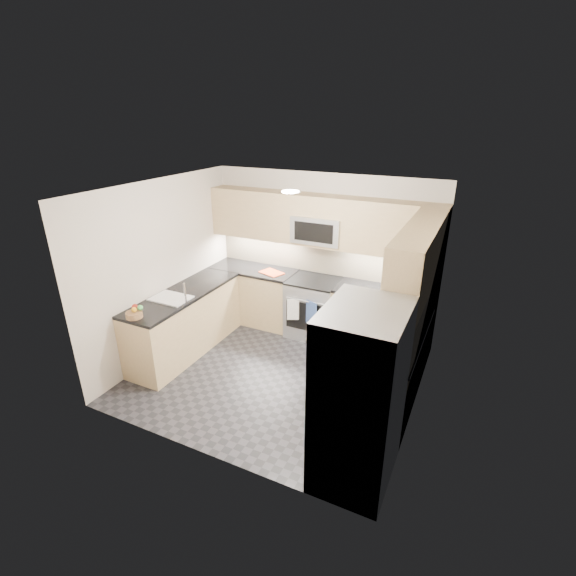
{
  "coord_description": "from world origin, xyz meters",
  "views": [
    {
      "loc": [
        2.21,
        -4.24,
        3.31
      ],
      "look_at": [
        0.0,
        0.35,
        1.15
      ],
      "focal_mm": 26.0,
      "sensor_mm": 36.0,
      "label": 1
    }
  ],
  "objects_px": {
    "gas_range": "(313,308)",
    "refrigerator": "(360,398)",
    "cutting_board": "(272,273)",
    "microwave": "(319,229)",
    "utensil_bowl": "(413,290)",
    "fruit_basket": "(134,315)"
  },
  "relations": [
    {
      "from": "gas_range",
      "to": "cutting_board",
      "type": "xyz_separation_m",
      "value": [
        -0.72,
        -0.04,
        0.49
      ]
    },
    {
      "from": "gas_range",
      "to": "refrigerator",
      "type": "xyz_separation_m",
      "value": [
        1.45,
        -2.43,
        0.45
      ]
    },
    {
      "from": "gas_range",
      "to": "fruit_basket",
      "type": "xyz_separation_m",
      "value": [
        -1.53,
        -2.16,
        0.52
      ]
    },
    {
      "from": "gas_range",
      "to": "refrigerator",
      "type": "bearing_deg",
      "value": -59.12
    },
    {
      "from": "gas_range",
      "to": "cutting_board",
      "type": "relative_size",
      "value": 2.53
    },
    {
      "from": "gas_range",
      "to": "utensil_bowl",
      "type": "xyz_separation_m",
      "value": [
        1.47,
        0.03,
        0.56
      ]
    },
    {
      "from": "microwave",
      "to": "cutting_board",
      "type": "bearing_deg",
      "value": -167.39
    },
    {
      "from": "microwave",
      "to": "fruit_basket",
      "type": "relative_size",
      "value": 3.72
    },
    {
      "from": "utensil_bowl",
      "to": "cutting_board",
      "type": "height_order",
      "value": "utensil_bowl"
    },
    {
      "from": "gas_range",
      "to": "utensil_bowl",
      "type": "relative_size",
      "value": 3.34
    },
    {
      "from": "microwave",
      "to": "utensil_bowl",
      "type": "height_order",
      "value": "microwave"
    },
    {
      "from": "cutting_board",
      "to": "fruit_basket",
      "type": "bearing_deg",
      "value": -110.99
    },
    {
      "from": "fruit_basket",
      "to": "cutting_board",
      "type": "bearing_deg",
      "value": 69.01
    },
    {
      "from": "refrigerator",
      "to": "fruit_basket",
      "type": "xyz_separation_m",
      "value": [
        -2.98,
        0.26,
        0.08
      ]
    },
    {
      "from": "utensil_bowl",
      "to": "gas_range",
      "type": "bearing_deg",
      "value": -178.72
    },
    {
      "from": "microwave",
      "to": "cutting_board",
      "type": "relative_size",
      "value": 2.11
    },
    {
      "from": "refrigerator",
      "to": "fruit_basket",
      "type": "bearing_deg",
      "value": 174.96
    },
    {
      "from": "refrigerator",
      "to": "fruit_basket",
      "type": "relative_size",
      "value": 8.81
    },
    {
      "from": "microwave",
      "to": "refrigerator",
      "type": "relative_size",
      "value": 0.42
    },
    {
      "from": "utensil_bowl",
      "to": "cutting_board",
      "type": "bearing_deg",
      "value": -178.2
    },
    {
      "from": "gas_range",
      "to": "cutting_board",
      "type": "bearing_deg",
      "value": -177.15
    },
    {
      "from": "refrigerator",
      "to": "utensil_bowl",
      "type": "height_order",
      "value": "refrigerator"
    }
  ]
}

